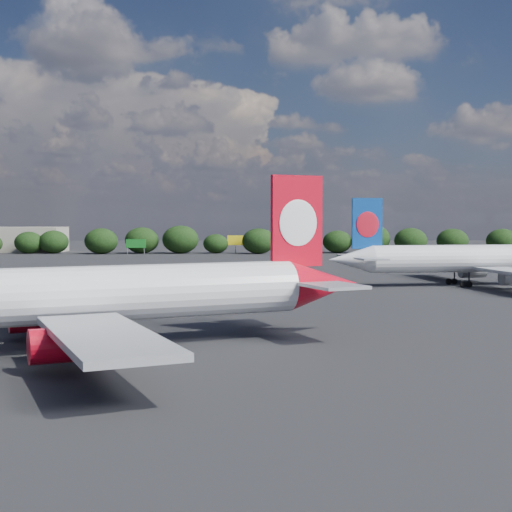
{
  "coord_description": "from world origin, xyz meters",
  "views": [
    {
      "loc": [
        15.29,
        -39.07,
        10.68
      ],
      "look_at": [
        16.0,
        12.0,
        8.0
      ],
      "focal_mm": 50.0,
      "sensor_mm": 36.0,
      "label": 1
    }
  ],
  "objects": [
    {
      "name": "qantas_airliner",
      "position": [
        4.47,
        18.9,
        4.45
      ],
      "size": [
        42.71,
        41.15,
        14.6
      ],
      "color": "white",
      "rests_on": "ground"
    },
    {
      "name": "ground",
      "position": [
        0.0,
        60.0,
        0.0
      ],
      "size": [
        500.0,
        500.0,
        0.0
      ],
      "primitive_type": "plane",
      "color": "black",
      "rests_on": "ground"
    },
    {
      "name": "highway_sign",
      "position": [
        -18.0,
        176.0,
        3.13
      ],
      "size": [
        6.0,
        0.3,
        4.5
      ],
      "color": "#14671E",
      "rests_on": "ground"
    },
    {
      "name": "china_southern_airliner",
      "position": [
        49.84,
        73.39,
        4.23
      ],
      "size": [
        42.5,
        40.54,
        13.87
      ],
      "color": "white",
      "rests_on": "ground"
    },
    {
      "name": "billboard_yellow",
      "position": [
        12.0,
        182.0,
        3.87
      ],
      "size": [
        5.0,
        0.3,
        5.5
      ],
      "color": "yellow",
      "rests_on": "ground"
    },
    {
      "name": "horizon_treeline",
      "position": [
        0.69,
        179.88,
        3.98
      ],
      "size": [
        210.36,
        14.55,
        9.28
      ],
      "color": "black",
      "rests_on": "ground"
    }
  ]
}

